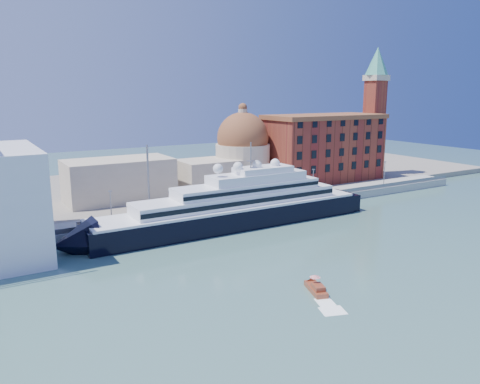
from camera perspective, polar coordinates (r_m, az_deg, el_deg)
ground at (r=100.00m, az=6.82°, el=-7.19°), size 400.00×400.00×0.00m
quay at (r=127.02m, az=-2.56°, el=-2.34°), size 180.00×10.00×2.50m
land at (r=163.46m, az=-9.40°, el=0.67°), size 260.00×72.00×2.00m
quay_fence at (r=122.74m, az=-1.56°, el=-1.96°), size 180.00×0.10×1.20m
superyacht at (r=114.78m, az=-1.99°, el=-2.39°), size 81.34×11.28×24.31m
water_taxi at (r=80.93m, az=9.28°, el=-11.49°), size 3.98×6.54×2.95m
warehouse at (r=168.76m, az=10.20°, el=5.40°), size 43.00×19.00×23.25m
campanile at (r=184.39m, az=16.11°, el=10.34°), size 8.40×8.40×47.00m
church at (r=148.68m, az=-4.77°, el=3.55°), size 66.00×18.00×25.50m
lamp_posts at (r=118.23m, az=-7.60°, el=0.75°), size 120.80×2.40×18.00m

